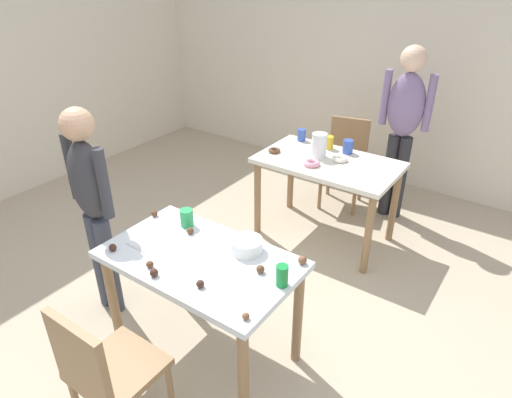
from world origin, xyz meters
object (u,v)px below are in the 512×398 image
dining_table_near (201,273)px  chair_far_table (345,157)px  soda_can (282,276)px  dining_table_far (327,172)px  pitcher_far (319,145)px  person_adult_far (404,119)px  chair_near_table (104,370)px  mixing_bowl (246,245)px  person_girl_near (92,199)px

dining_table_near → chair_far_table: 2.37m
chair_far_table → soda_can: (0.68, -2.30, 0.31)m
dining_table_far → pitcher_far: 0.24m
dining_table_far → person_adult_far: (0.36, 0.73, 0.34)m
chair_near_table → dining_table_far: bearing=90.1°
mixing_bowl → dining_table_far: bearing=98.0°
person_girl_near → soda_can: 1.37m
dining_table_far → mixing_bowl: size_ratio=6.12×
person_girl_near → pitcher_far: person_girl_near is taller
pitcher_far → person_girl_near: bearing=-112.6°
chair_near_table → mixing_bowl: size_ratio=4.55×
chair_far_table → pitcher_far: pitcher_far is taller
mixing_bowl → pitcher_far: bearing=101.8°
dining_table_near → chair_near_table: size_ratio=1.30×
dining_table_near → person_girl_near: person_girl_near is taller
dining_table_far → person_girl_near: size_ratio=0.78×
person_girl_near → mixing_bowl: bearing=14.5°
person_girl_near → mixing_bowl: person_girl_near is taller
dining_table_far → dining_table_near: bearing=-89.4°
dining_table_far → pitcher_far: (-0.10, 0.02, 0.21)m
person_adult_far → soda_can: size_ratio=13.27×
chair_near_table → pitcher_far: 2.41m
chair_near_table → person_girl_near: size_ratio=0.58×
chair_far_table → pitcher_far: bearing=-86.6°
dining_table_far → chair_far_table: bearing=101.6°
chair_far_table → person_girl_near: size_ratio=0.58×
soda_can → dining_table_near: bearing=-173.4°
dining_table_far → chair_near_table: 2.37m
chair_near_table → soda_can: soda_can is taller
chair_far_table → dining_table_far: bearing=-78.4°
chair_far_table → soda_can: size_ratio=7.13×
dining_table_near → chair_near_table: bearing=-91.1°
soda_can → dining_table_far: bearing=108.6°
dining_table_near → pitcher_far: (-0.12, 1.67, 0.22)m
pitcher_far → mixing_bowl: bearing=-78.2°
dining_table_far → person_adult_far: 0.88m
dining_table_near → mixing_bowl: size_ratio=5.94×
chair_near_table → mixing_bowl: 0.98m
dining_table_far → chair_near_table: size_ratio=1.34×
pitcher_far → dining_table_near: bearing=-85.8°
chair_near_table → mixing_bowl: bearing=77.7°
person_girl_near → soda_can: size_ratio=12.28×
chair_far_table → chair_near_table: bearing=-87.2°
chair_far_table → pitcher_far: size_ratio=4.13×
dining_table_far → person_adult_far: size_ratio=0.72×
dining_table_near → pitcher_far: size_ratio=5.39×
mixing_bowl → soda_can: size_ratio=1.57×
mixing_bowl → chair_far_table: bearing=99.2°
chair_near_table → pitcher_far: pitcher_far is taller
dining_table_far → chair_far_table: size_ratio=1.34×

